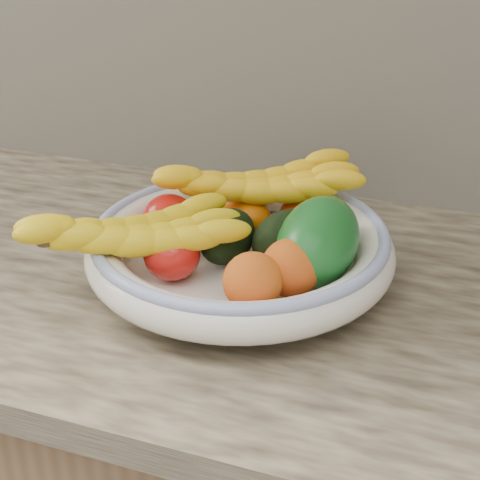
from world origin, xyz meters
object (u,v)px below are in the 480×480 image
object	(u,v)px
fruit_bowl	(240,248)
green_mango	(318,242)
banana_bunch_front	(133,239)
banana_bunch_back	(257,190)

from	to	relation	value
fruit_bowl	green_mango	world-z (taller)	green_mango
fruit_bowl	banana_bunch_front	xyz separation A→B (m)	(-0.11, -0.08, 0.03)
fruit_bowl	banana_bunch_front	distance (m)	0.14
banana_bunch_back	banana_bunch_front	bearing A→B (deg)	-144.89
green_mango	banana_bunch_back	world-z (taller)	green_mango
banana_bunch_back	banana_bunch_front	size ratio (longest dim) A/B	1.03
green_mango	banana_bunch_front	distance (m)	0.22
green_mango	banana_bunch_back	xyz separation A→B (m)	(-0.11, 0.10, 0.01)
fruit_bowl	banana_bunch_back	bearing A→B (deg)	96.28
banana_bunch_front	banana_bunch_back	bearing A→B (deg)	21.75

